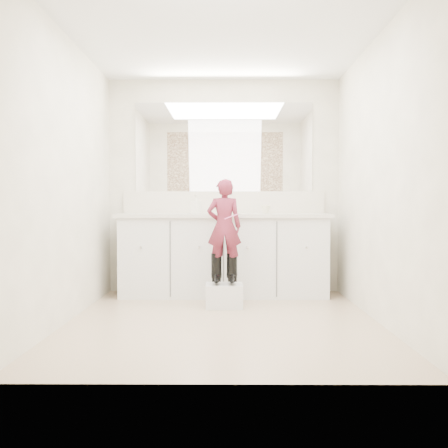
{
  "coord_description": "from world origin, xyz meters",
  "views": [
    {
      "loc": [
        0.04,
        -4.18,
        0.97
      ],
      "look_at": [
        0.01,
        0.62,
        0.8
      ],
      "focal_mm": 40.0,
      "sensor_mm": 36.0,
      "label": 1
    }
  ],
  "objects": [
    {
      "name": "dot_panel",
      "position": [
        0.0,
        -1.49,
        1.65
      ],
      "size": [
        2.0,
        0.01,
        1.2
      ],
      "primitive_type": "cube",
      "color": "#472819",
      "rests_on": "wall_front"
    },
    {
      "name": "backsplash",
      "position": [
        0.0,
        1.49,
        1.02
      ],
      "size": [
        2.28,
        0.03,
        0.25
      ],
      "primitive_type": "cube",
      "color": "beige",
      "rests_on": "countertop"
    },
    {
      "name": "toothbrush",
      "position": [
        0.08,
        0.52,
        0.87
      ],
      "size": [
        0.14,
        0.02,
        0.06
      ],
      "primitive_type": "cylinder",
      "rotation": [
        0.0,
        1.22,
        0.02
      ],
      "color": "#DE5692",
      "rests_on": "toddler"
    },
    {
      "name": "floor",
      "position": [
        0.0,
        0.0,
        0.0
      ],
      "size": [
        3.0,
        3.0,
        0.0
      ],
      "primitive_type": "plane",
      "color": "#947661",
      "rests_on": "ground"
    },
    {
      "name": "toddler",
      "position": [
        0.01,
        0.6,
        0.78
      ],
      "size": [
        0.34,
        0.22,
        0.91
      ],
      "primitive_type": "imported",
      "rotation": [
        0.0,
        0.0,
        3.16
      ],
      "color": "#B03653",
      "rests_on": "step_stool"
    },
    {
      "name": "cup",
      "position": [
        0.46,
        1.3,
        0.94
      ],
      "size": [
        0.12,
        0.12,
        0.09
      ],
      "primitive_type": "imported",
      "rotation": [
        0.0,
        0.0,
        0.2
      ],
      "color": "beige",
      "rests_on": "countertop"
    },
    {
      "name": "wall_front",
      "position": [
        0.0,
        -1.5,
        1.2
      ],
      "size": [
        2.6,
        0.0,
        2.6
      ],
      "primitive_type": "plane",
      "rotation": [
        -1.57,
        0.0,
        0.0
      ],
      "color": "beige",
      "rests_on": "floor"
    },
    {
      "name": "step_stool",
      "position": [
        0.01,
        0.58,
        0.11
      ],
      "size": [
        0.36,
        0.3,
        0.22
      ],
      "primitive_type": "cube",
      "rotation": [
        0.0,
        0.0,
        0.02
      ],
      "color": "silver",
      "rests_on": "floor"
    },
    {
      "name": "countertop",
      "position": [
        0.0,
        1.21,
        0.87
      ],
      "size": [
        2.28,
        0.58,
        0.04
      ],
      "primitive_type": "cube",
      "color": "beige",
      "rests_on": "vanity_cabinet"
    },
    {
      "name": "vanity_cabinet",
      "position": [
        0.0,
        1.23,
        0.42
      ],
      "size": [
        2.2,
        0.55,
        0.85
      ],
      "primitive_type": "cube",
      "color": "silver",
      "rests_on": "floor"
    },
    {
      "name": "wall_left",
      "position": [
        -1.3,
        0.0,
        1.2
      ],
      "size": [
        0.0,
        3.0,
        3.0
      ],
      "primitive_type": "plane",
      "rotation": [
        1.57,
        0.0,
        1.57
      ],
      "color": "beige",
      "rests_on": "floor"
    },
    {
      "name": "faucet",
      "position": [
        0.0,
        1.38,
        0.94
      ],
      "size": [
        0.08,
        0.08,
        0.1
      ],
      "primitive_type": "cylinder",
      "color": "silver",
      "rests_on": "countertop"
    },
    {
      "name": "boot_left",
      "position": [
        -0.07,
        0.6,
        0.37
      ],
      "size": [
        0.11,
        0.2,
        0.29
      ],
      "primitive_type": null,
      "rotation": [
        0.0,
        0.0,
        0.02
      ],
      "color": "black",
      "rests_on": "step_stool"
    },
    {
      "name": "soap_bottle",
      "position": [
        -0.3,
        1.21,
        0.99
      ],
      "size": [
        0.12,
        0.12,
        0.2
      ],
      "primitive_type": "imported",
      "rotation": [
        0.0,
        0.0,
        -0.42
      ],
      "color": "silver",
      "rests_on": "countertop"
    },
    {
      "name": "wall_right",
      "position": [
        1.3,
        0.0,
        1.2
      ],
      "size": [
        0.0,
        3.0,
        3.0
      ],
      "primitive_type": "plane",
      "rotation": [
        1.57,
        0.0,
        -1.57
      ],
      "color": "beige",
      "rests_on": "floor"
    },
    {
      "name": "ceiling",
      "position": [
        0.0,
        0.0,
        2.4
      ],
      "size": [
        3.0,
        3.0,
        0.0
      ],
      "primitive_type": "plane",
      "rotation": [
        3.14,
        0.0,
        0.0
      ],
      "color": "white",
      "rests_on": "wall_back"
    },
    {
      "name": "wall_back",
      "position": [
        0.0,
        1.5,
        1.2
      ],
      "size": [
        2.6,
        0.0,
        2.6
      ],
      "primitive_type": "plane",
      "rotation": [
        1.57,
        0.0,
        0.0
      ],
      "color": "beige",
      "rests_on": "floor"
    },
    {
      "name": "boot_right",
      "position": [
        0.08,
        0.6,
        0.37
      ],
      "size": [
        0.11,
        0.2,
        0.29
      ],
      "primitive_type": null,
      "rotation": [
        0.0,
        0.0,
        0.02
      ],
      "color": "black",
      "rests_on": "step_stool"
    },
    {
      "name": "mirror",
      "position": [
        0.0,
        1.49,
        1.64
      ],
      "size": [
        2.0,
        0.02,
        1.0
      ],
      "primitive_type": "cube",
      "color": "white",
      "rests_on": "wall_back"
    }
  ]
}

